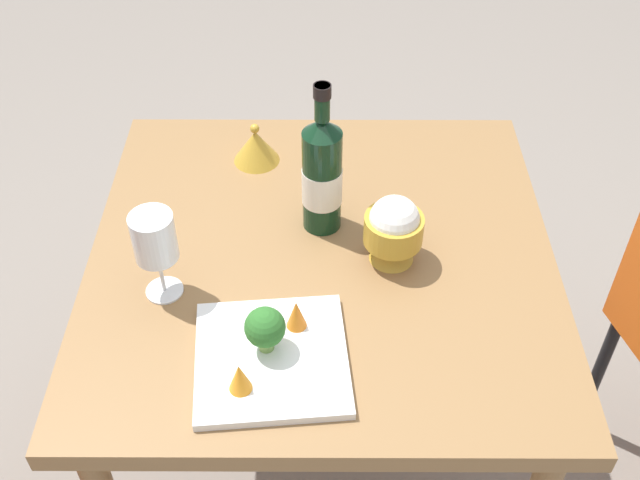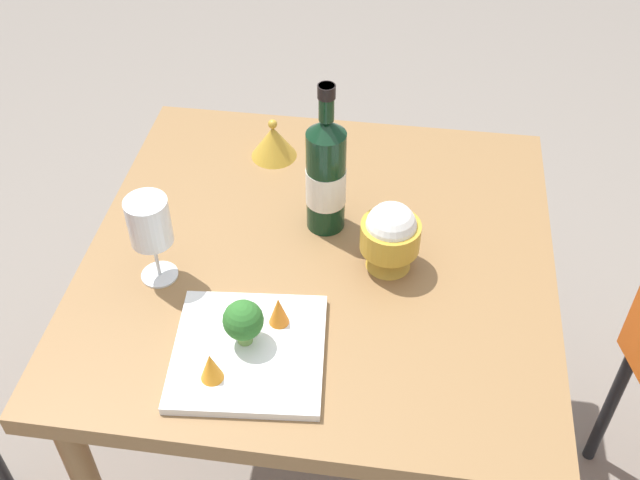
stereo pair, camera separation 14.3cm
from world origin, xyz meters
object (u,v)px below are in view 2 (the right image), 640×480
(carrot_garnish_left, at_px, (279,311))
(broccoli_floret, at_px, (243,321))
(rice_bowl_lid, at_px, (273,141))
(wine_bottle, at_px, (323,174))
(serving_plate, at_px, (249,352))
(rice_bowl, at_px, (390,236))
(wine_glass, at_px, (149,224))
(carrot_garnish_right, at_px, (211,367))

(carrot_garnish_left, bearing_deg, broccoli_floret, -45.23)
(rice_bowl_lid, xyz_separation_m, carrot_garnish_left, (0.48, 0.10, 0.01))
(wine_bottle, height_order, carrot_garnish_left, wine_bottle)
(serving_plate, height_order, broccoli_floret, broccoli_floret)
(wine_bottle, distance_m, rice_bowl, 0.17)
(rice_bowl_lid, bearing_deg, rice_bowl, 42.01)
(wine_glass, xyz_separation_m, rice_bowl_lid, (-0.39, 0.14, -0.09))
(wine_glass, distance_m, rice_bowl_lid, 0.43)
(rice_bowl_lid, xyz_separation_m, broccoli_floret, (0.53, 0.05, 0.03))
(wine_glass, distance_m, carrot_garnish_right, 0.29)
(wine_glass, height_order, serving_plate, wine_glass)
(rice_bowl, relative_size, carrot_garnish_left, 2.46)
(serving_plate, bearing_deg, rice_bowl_lid, -173.80)
(carrot_garnish_right, bearing_deg, rice_bowl, 140.23)
(wine_bottle, bearing_deg, wine_glass, -56.66)
(rice_bowl_lid, relative_size, serving_plate, 0.37)
(serving_plate, relative_size, carrot_garnish_left, 4.71)
(wine_bottle, height_order, carrot_garnish_right, wine_bottle)
(broccoli_floret, xyz_separation_m, carrot_garnish_left, (-0.05, 0.05, -0.02))
(wine_glass, height_order, carrot_garnish_left, wine_glass)
(wine_bottle, relative_size, carrot_garnish_right, 5.65)
(rice_bowl_lid, xyz_separation_m, carrot_garnish_right, (0.61, 0.01, 0.01))
(broccoli_floret, bearing_deg, wine_glass, -126.34)
(serving_plate, bearing_deg, rice_bowl, 139.00)
(rice_bowl, xyz_separation_m, carrot_garnish_left, (0.18, -0.17, -0.03))
(wine_bottle, relative_size, rice_bowl, 2.24)
(carrot_garnish_left, height_order, carrot_garnish_right, carrot_garnish_left)
(wine_bottle, distance_m, wine_glass, 0.33)
(wine_glass, relative_size, carrot_garnish_left, 3.10)
(rice_bowl, relative_size, serving_plate, 0.52)
(wine_bottle, bearing_deg, broccoli_floret, -14.93)
(rice_bowl, bearing_deg, carrot_garnish_left, -43.85)
(rice_bowl_lid, bearing_deg, broccoli_floret, 5.45)
(wine_bottle, xyz_separation_m, rice_bowl, (0.10, 0.14, -0.05))
(carrot_garnish_left, relative_size, carrot_garnish_right, 1.03)
(rice_bowl, height_order, serving_plate, rice_bowl)
(carrot_garnish_left, bearing_deg, rice_bowl, 136.15)
(wine_glass, distance_m, serving_plate, 0.28)
(rice_bowl, height_order, carrot_garnish_right, rice_bowl)
(rice_bowl, bearing_deg, carrot_garnish_right, -39.77)
(rice_bowl_lid, distance_m, carrot_garnish_left, 0.49)
(rice_bowl, height_order, rice_bowl_lid, rice_bowl)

